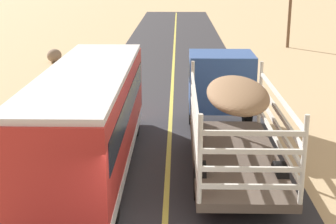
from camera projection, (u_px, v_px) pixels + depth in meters
The scene contains 3 objects.
livestock_truck at pixel (226, 96), 17.48m from camera, with size 2.53×9.70×3.02m.
bus at pixel (89, 117), 15.15m from camera, with size 2.54×10.00×3.21m.
boulder_far_horizon at pixel (54, 56), 32.78m from camera, with size 0.94×1.29×0.87m, color #84705B.
Camera 1 is at (0.31, -8.40, 6.25)m, focal length 52.75 mm.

